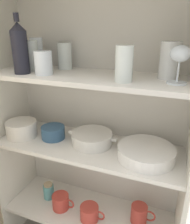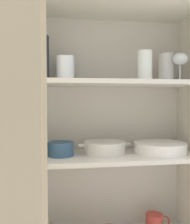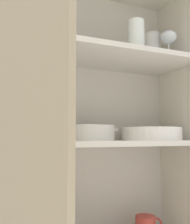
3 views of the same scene
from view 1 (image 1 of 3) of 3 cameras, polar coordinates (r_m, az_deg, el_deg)
The scene contains 22 objects.
cupboard_back_panel at distance 1.24m, azimuth 1.07°, elevation -4.78°, with size 0.96×0.02×1.36m, color silver.
cupboard_side_left at distance 1.34m, azimuth -20.87°, elevation -4.20°, with size 0.02×0.35×1.36m, color silver.
cupboard_side_right at distance 1.03m, azimuth 23.30°, elevation -12.29°, with size 0.02×0.35×1.36m, color silver.
shelf_board_lower at distance 1.37m, azimuth -1.73°, elevation -24.60°, with size 0.92×0.32×0.02m, color silver.
shelf_board_middle at distance 1.11m, azimuth -1.97°, elevation -9.02°, with size 0.92×0.32×0.02m, color silver.
shelf_board_upper at distance 0.98m, azimuth -2.23°, elevation 9.14°, with size 0.92×0.32×0.02m, color silver.
tumbler_glass_0 at distance 1.00m, azimuth -13.35°, elevation 12.39°, with size 0.08×0.08×0.10m.
tumbler_glass_1 at distance 0.84m, azimuth 7.60°, elevation 12.34°, with size 0.07×0.07×0.13m.
tumbler_glass_2 at distance 1.12m, azimuth -16.53°, elevation 13.94°, with size 0.08×0.08×0.14m.
tumbler_glass_3 at distance 1.19m, azimuth -14.93°, elevation 14.72°, with size 0.06×0.06×0.15m.
tumbler_glass_4 at distance 0.93m, azimuth 18.94°, elevation 12.60°, with size 0.08×0.08×0.14m.
tumbler_glass_5 at distance 1.12m, azimuth -7.91°, elevation 14.28°, with size 0.07×0.07×0.13m.
wine_glass_0 at distance 0.85m, azimuth 21.34°, elevation 13.35°, with size 0.07×0.07×0.14m.
wine_bottle at distance 1.04m, azimuth -19.04°, elevation 15.49°, with size 0.07×0.07×0.25m.
plate_stack_white at distance 1.01m, azimuth 13.19°, elevation -10.26°, with size 0.25×0.25×0.05m.
mixing_bowl_large at distance 1.23m, azimuth -18.63°, elevation -4.04°, with size 0.16×0.16×0.08m.
serving_bowl_small at distance 1.17m, azimuth -10.90°, elevation -5.09°, with size 0.12×0.12×0.07m.
casserole_dish at distance 1.10m, azimuth -0.78°, elevation -6.85°, with size 0.26×0.20×0.06m.
coffee_mug_primary at distance 1.36m, azimuth -8.89°, elevation -22.13°, with size 0.13×0.09×0.09m.
coffee_mug_extra_1 at distance 1.29m, azimuth -1.40°, elevation -24.87°, with size 0.14×0.10×0.08m.
coffee_mug_extra_2 at distance 1.29m, azimuth 11.53°, elevation -24.64°, with size 0.13×0.09×0.10m.
storage_jar at distance 1.43m, azimuth -12.01°, elevation -19.49°, with size 0.06×0.06×0.10m.
Camera 1 is at (0.38, -0.72, 1.22)m, focal length 35.00 mm.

